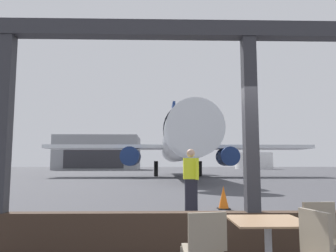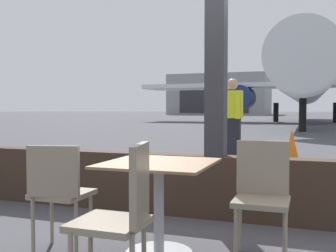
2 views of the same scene
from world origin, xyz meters
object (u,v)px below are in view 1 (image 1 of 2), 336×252
object	(u,v)px
dining_table	(268,248)
traffic_cone	(224,198)
ground_crew_worker	(191,181)
distant_hangar	(99,153)
cafe_chair_aisle_left	(324,234)
fuel_storage_tank	(254,161)
airplane	(179,144)
cafe_chair_window_left	(204,245)

from	to	relation	value
dining_table	traffic_cone	xyz separation A→B (m)	(0.73, 6.42, -0.11)
ground_crew_worker	traffic_cone	xyz separation A→B (m)	(1.10, 1.30, -0.58)
ground_crew_worker	distant_hangar	xyz separation A→B (m)	(-15.11, 70.70, 2.97)
ground_crew_worker	traffic_cone	distance (m)	1.80
distant_hangar	dining_table	bearing A→B (deg)	-78.46
cafe_chair_aisle_left	fuel_storage_tank	world-z (taller)	fuel_storage_tank
ground_crew_worker	fuel_storage_tank	distance (m)	83.34
airplane	distant_hangar	world-z (taller)	airplane
ground_crew_worker	fuel_storage_tank	bearing A→B (deg)	73.12
dining_table	cafe_chair_window_left	distance (m)	0.78
dining_table	ground_crew_worker	size ratio (longest dim) A/B	0.46
cafe_chair_aisle_left	airplane	distance (m)	30.43
cafe_chair_aisle_left	ground_crew_worker	world-z (taller)	ground_crew_worker
cafe_chair_window_left	fuel_storage_tank	world-z (taller)	fuel_storage_tank
cafe_chair_window_left	traffic_cone	xyz separation A→B (m)	(1.47, 6.66, -0.20)
dining_table	traffic_cone	size ratio (longest dim) A/B	1.18
cafe_chair_window_left	distant_hangar	world-z (taller)	distant_hangar
airplane	fuel_storage_tank	size ratio (longest dim) A/B	3.29
cafe_chair_window_left	cafe_chair_aisle_left	size ratio (longest dim) A/B	0.97
dining_table	ground_crew_worker	distance (m)	5.16
dining_table	fuel_storage_tank	size ratio (longest dim) A/B	0.08
fuel_storage_tank	dining_table	bearing A→B (deg)	-105.68
cafe_chair_window_left	cafe_chair_aisle_left	world-z (taller)	cafe_chair_aisle_left
ground_crew_worker	airplane	bearing A→B (deg)	87.37
cafe_chair_window_left	traffic_cone	distance (m)	6.82
cafe_chair_window_left	fuel_storage_tank	distance (m)	88.59
dining_table	cafe_chair_aisle_left	xyz separation A→B (m)	(0.75, 0.24, 0.09)
cafe_chair_window_left	ground_crew_worker	distance (m)	5.39
dining_table	cafe_chair_aisle_left	size ratio (longest dim) A/B	0.91
cafe_chair_window_left	traffic_cone	bearing A→B (deg)	77.59
traffic_cone	distant_hangar	world-z (taller)	distant_hangar
cafe_chair_aisle_left	traffic_cone	world-z (taller)	cafe_chair_aisle_left
dining_table	airplane	distance (m)	30.69
cafe_chair_aisle_left	dining_table	bearing A→B (deg)	-161.98
cafe_chair_aisle_left	distant_hangar	xyz separation A→B (m)	(-16.23, 75.58, 3.35)
dining_table	fuel_storage_tank	world-z (taller)	fuel_storage_tank
traffic_cone	distant_hangar	size ratio (longest dim) A/B	0.04
dining_table	ground_crew_worker	bearing A→B (deg)	94.13
cafe_chair_aisle_left	traffic_cone	xyz separation A→B (m)	(-0.02, 6.18, -0.20)
traffic_cone	fuel_storage_tank	xyz separation A→B (m)	(23.10, 78.44, 1.84)
cafe_chair_aisle_left	traffic_cone	distance (m)	6.18
dining_table	ground_crew_worker	xyz separation A→B (m)	(-0.37, 5.12, 0.47)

